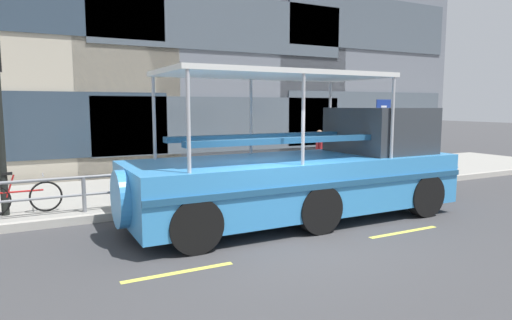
{
  "coord_description": "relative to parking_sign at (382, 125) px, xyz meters",
  "views": [
    {
      "loc": [
        -4.42,
        -7.12,
        2.6
      ],
      "look_at": [
        0.44,
        2.18,
        1.3
      ],
      "focal_mm": 31.11,
      "sensor_mm": 36.0,
      "label": 1
    }
  ],
  "objects": [
    {
      "name": "duck_tour_boat",
      "position": [
        -4.59,
        -2.74,
        -0.86
      ],
      "size": [
        9.46,
        2.64,
        3.3
      ],
      "color": "#388CD1",
      "rests_on": "ground_plane"
    },
    {
      "name": "curb_guardrail",
      "position": [
        -5.52,
        -0.54,
        -1.21
      ],
      "size": [
        11.82,
        0.09,
        0.84
      ],
      "color": "gray",
      "rests_on": "sidewalk"
    },
    {
      "name": "lane_centreline",
      "position": [
        -6.12,
        -4.65,
        -1.95
      ],
      "size": [
        25.8,
        0.12,
        0.01
      ],
      "color": "#DBD64C",
      "rests_on": "ground_plane"
    },
    {
      "name": "ground_plane",
      "position": [
        -6.12,
        -3.99,
        -1.95
      ],
      "size": [
        120.0,
        120.0,
        0.0
      ],
      "primitive_type": "plane",
      "color": "#3D3D3F"
    },
    {
      "name": "pedestrian_near_bow",
      "position": [
        -1.78,
        1.06,
        -0.81
      ],
      "size": [
        0.27,
        0.44,
        1.6
      ],
      "color": "#1E2338",
      "rests_on": "sidewalk"
    },
    {
      "name": "leaned_bicycle",
      "position": [
        -10.71,
        -0.09,
        -1.39
      ],
      "size": [
        1.74,
        0.46,
        0.96
      ],
      "color": "black",
      "rests_on": "sidewalk"
    },
    {
      "name": "parking_sign",
      "position": [
        0.0,
        0.0,
        0.0
      ],
      "size": [
        0.6,
        0.12,
        2.61
      ],
      "color": "#4C4F54",
      "rests_on": "sidewalk"
    },
    {
      "name": "curb_edge",
      "position": [
        -6.12,
        -0.88,
        -1.86
      ],
      "size": [
        32.0,
        0.18,
        0.18
      ],
      "primitive_type": "cube",
      "color": "#B2ADA3",
      "rests_on": "ground_plane"
    },
    {
      "name": "sidewalk",
      "position": [
        -6.12,
        1.61,
        -1.86
      ],
      "size": [
        32.0,
        4.8,
        0.18
      ],
      "primitive_type": "cube",
      "color": "#99968E",
      "rests_on": "ground_plane"
    }
  ]
}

